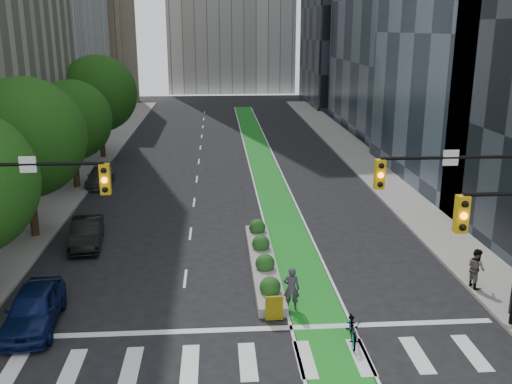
{
  "coord_description": "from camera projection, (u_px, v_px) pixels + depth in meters",
  "views": [
    {
      "loc": [
        -0.94,
        -18.33,
        11.14
      ],
      "look_at": [
        1.05,
        9.81,
        3.0
      ],
      "focal_mm": 40.0,
      "sensor_mm": 36.0,
      "label": 1
    }
  ],
  "objects": [
    {
      "name": "ground",
      "position": [
        246.0,
        346.0,
        20.72
      ],
      "size": [
        160.0,
        160.0,
        0.0
      ],
      "primitive_type": "plane",
      "color": "black",
      "rests_on": "ground"
    },
    {
      "name": "sidewalk_right",
      "position": [
        377.0,
        172.0,
        45.46
      ],
      "size": [
        3.6,
        90.0,
        0.15
      ],
      "primitive_type": "cube",
      "color": "gray",
      "rests_on": "ground"
    },
    {
      "name": "building_dark_end",
      "position": [
        357.0,
        8.0,
        83.37
      ],
      "size": [
        14.0,
        18.0,
        28.0
      ],
      "primitive_type": "cube",
      "color": "black",
      "rests_on": "ground"
    },
    {
      "name": "pedestrian_near",
      "position": [
        476.0,
        268.0,
        24.92
      ],
      "size": [
        0.78,
        0.94,
        1.77
      ],
      "primitive_type": "imported",
      "rotation": [
        0.0,
        0.0,
        1.71
      ],
      "color": "gray",
      "rests_on": "sidewalk_right"
    },
    {
      "name": "median_planter",
      "position": [
        263.0,
        260.0,
        27.44
      ],
      "size": [
        1.2,
        10.26,
        1.1
      ],
      "color": "gray",
      "rests_on": "ground"
    },
    {
      "name": "parked_car_left_far",
      "position": [
        101.0,
        176.0,
        41.88
      ],
      "size": [
        2.09,
        4.54,
        1.28
      ],
      "primitive_type": "imported",
      "rotation": [
        0.0,
        0.0,
        0.07
      ],
      "color": "#505355",
      "rests_on": "ground"
    },
    {
      "name": "tree_mid",
      "position": [
        25.0,
        138.0,
        29.93
      ],
      "size": [
        6.4,
        6.4,
        8.78
      ],
      "color": "black",
      "rests_on": "ground"
    },
    {
      "name": "tree_far",
      "position": [
        99.0,
        94.0,
        49.07
      ],
      "size": [
        6.6,
        6.6,
        9.0
      ],
      "color": "black",
      "rests_on": "ground"
    },
    {
      "name": "signal_right",
      "position": [
        486.0,
        212.0,
        20.42
      ],
      "size": [
        5.82,
        0.51,
        7.2
      ],
      "color": "black",
      "rests_on": "ground"
    },
    {
      "name": "parked_car_left_near",
      "position": [
        34.0,
        308.0,
        21.88
      ],
      "size": [
        2.15,
        4.71,
        1.56
      ],
      "primitive_type": "imported",
      "rotation": [
        0.0,
        0.0,
        0.07
      ],
      "color": "#0B1643",
      "rests_on": "ground"
    },
    {
      "name": "parked_car_left_mid",
      "position": [
        87.0,
        233.0,
        30.13
      ],
      "size": [
        2.01,
        4.47,
        1.42
      ],
      "primitive_type": "imported",
      "rotation": [
        0.0,
        0.0,
        0.12
      ],
      "color": "black",
      "rests_on": "ground"
    },
    {
      "name": "building_tan_far",
      "position": [
        76.0,
        14.0,
        79.02
      ],
      "size": [
        14.0,
        16.0,
        26.0
      ],
      "primitive_type": "cube",
      "color": "tan",
      "rests_on": "ground"
    },
    {
      "name": "cyclist",
      "position": [
        291.0,
        288.0,
        23.22
      ],
      "size": [
        0.74,
        0.55,
        1.84
      ],
      "primitive_type": "imported",
      "rotation": [
        0.0,
        0.0,
        2.96
      ],
      "color": "#39343E",
      "rests_on": "ground"
    },
    {
      "name": "sidewalk_left",
      "position": [
        76.0,
        177.0,
        43.86
      ],
      "size": [
        3.6,
        90.0,
        0.15
      ],
      "primitive_type": "cube",
      "color": "gray",
      "rests_on": "ground"
    },
    {
      "name": "tree_midfar",
      "position": [
        71.0,
        120.0,
        39.69
      ],
      "size": [
        5.6,
        5.6,
        7.76
      ],
      "color": "black",
      "rests_on": "ground"
    },
    {
      "name": "bike_lane_paint",
      "position": [
        262.0,
        161.0,
        49.67
      ],
      "size": [
        2.2,
        70.0,
        0.01
      ],
      "primitive_type": "cube",
      "color": "#17811E",
      "rests_on": "ground"
    },
    {
      "name": "bicycle",
      "position": [
        353.0,
        327.0,
        20.96
      ],
      "size": [
        0.99,
        2.13,
        1.08
      ],
      "primitive_type": "imported",
      "rotation": [
        0.0,
        0.0,
        -0.14
      ],
      "color": "gray",
      "rests_on": "ground"
    }
  ]
}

